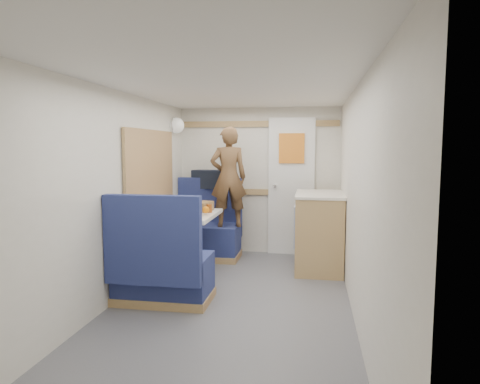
% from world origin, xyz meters
% --- Properties ---
extents(floor, '(4.50, 4.50, 0.00)m').
position_xyz_m(floor, '(0.00, 0.00, 0.00)').
color(floor, '#515156').
rests_on(floor, ground).
extents(ceiling, '(4.50, 4.50, 0.00)m').
position_xyz_m(ceiling, '(0.00, 0.00, 2.00)').
color(ceiling, silver).
rests_on(ceiling, wall_back).
extents(wall_back, '(2.20, 0.02, 2.00)m').
position_xyz_m(wall_back, '(0.00, 2.25, 1.00)').
color(wall_back, silver).
rests_on(wall_back, floor).
extents(wall_left, '(0.02, 4.50, 2.00)m').
position_xyz_m(wall_left, '(-1.10, 0.00, 1.00)').
color(wall_left, silver).
rests_on(wall_left, floor).
extents(wall_right, '(0.02, 4.50, 2.00)m').
position_xyz_m(wall_right, '(1.10, 0.00, 1.00)').
color(wall_right, silver).
rests_on(wall_right, floor).
extents(oak_trim_low, '(2.15, 0.02, 0.08)m').
position_xyz_m(oak_trim_low, '(0.00, 2.23, 0.85)').
color(oak_trim_low, olive).
rests_on(oak_trim_low, wall_back).
extents(oak_trim_high, '(2.15, 0.02, 0.08)m').
position_xyz_m(oak_trim_high, '(0.00, 2.23, 1.78)').
color(oak_trim_high, olive).
rests_on(oak_trim_high, wall_back).
extents(side_window, '(0.04, 1.30, 0.72)m').
position_xyz_m(side_window, '(-1.08, 1.00, 1.25)').
color(side_window, '#B2B99D').
rests_on(side_window, wall_left).
extents(rear_door, '(0.62, 0.12, 1.86)m').
position_xyz_m(rear_door, '(0.45, 2.22, 0.97)').
color(rear_door, white).
rests_on(rear_door, wall_back).
extents(dinette_table, '(0.62, 0.92, 0.72)m').
position_xyz_m(dinette_table, '(-0.65, 1.00, 0.57)').
color(dinette_table, white).
rests_on(dinette_table, floor).
extents(bench_far, '(0.90, 0.59, 1.05)m').
position_xyz_m(bench_far, '(-0.65, 1.86, 0.30)').
color(bench_far, navy).
rests_on(bench_far, floor).
extents(bench_near, '(0.90, 0.59, 1.05)m').
position_xyz_m(bench_near, '(-0.65, 0.14, 0.30)').
color(bench_near, navy).
rests_on(bench_near, floor).
extents(ledge, '(0.90, 0.14, 0.04)m').
position_xyz_m(ledge, '(-0.65, 2.12, 0.88)').
color(ledge, olive).
rests_on(ledge, bench_far).
extents(dome_light, '(0.20, 0.20, 0.20)m').
position_xyz_m(dome_light, '(-1.04, 1.85, 1.75)').
color(dome_light, white).
rests_on(dome_light, wall_left).
extents(galley_counter, '(0.57, 0.92, 0.92)m').
position_xyz_m(galley_counter, '(0.82, 1.55, 0.47)').
color(galley_counter, olive).
rests_on(galley_counter, floor).
extents(person, '(0.53, 0.42, 1.27)m').
position_xyz_m(person, '(-0.32, 1.73, 1.08)').
color(person, brown).
rests_on(person, bench_far).
extents(duffel_bag, '(0.57, 0.38, 0.25)m').
position_xyz_m(duffel_bag, '(-0.63, 2.12, 1.03)').
color(duffel_bag, black).
rests_on(duffel_bag, ledge).
extents(tray, '(0.31, 0.37, 0.02)m').
position_xyz_m(tray, '(-0.53, 0.64, 0.73)').
color(tray, white).
rests_on(tray, dinette_table).
extents(orange_fruit, '(0.08, 0.08, 0.08)m').
position_xyz_m(orange_fruit, '(-0.43, 0.96, 0.78)').
color(orange_fruit, orange).
rests_on(orange_fruit, tray).
extents(cheese_block, '(0.11, 0.09, 0.03)m').
position_xyz_m(cheese_block, '(-0.61, 0.64, 0.75)').
color(cheese_block, '#E4DB84').
rests_on(cheese_block, tray).
extents(wine_glass, '(0.08, 0.08, 0.17)m').
position_xyz_m(wine_glass, '(-0.65, 0.97, 0.84)').
color(wine_glass, white).
rests_on(wine_glass, dinette_table).
extents(tumbler_left, '(0.06, 0.06, 0.10)m').
position_xyz_m(tumbler_left, '(-0.78, 0.78, 0.77)').
color(tumbler_left, silver).
rests_on(tumbler_left, dinette_table).
extents(tumbler_mid, '(0.07, 0.07, 0.11)m').
position_xyz_m(tumbler_mid, '(-0.76, 1.21, 0.77)').
color(tumbler_mid, white).
rests_on(tumbler_mid, dinette_table).
extents(tumbler_right, '(0.06, 0.06, 0.10)m').
position_xyz_m(tumbler_right, '(-0.62, 1.20, 0.77)').
color(tumbler_right, white).
rests_on(tumbler_right, dinette_table).
extents(beer_glass, '(0.06, 0.06, 0.10)m').
position_xyz_m(beer_glass, '(-0.43, 1.12, 0.77)').
color(beer_glass, '#924315').
rests_on(beer_glass, dinette_table).
extents(pepper_grinder, '(0.04, 0.04, 0.10)m').
position_xyz_m(pepper_grinder, '(-0.72, 1.16, 0.77)').
color(pepper_grinder, black).
rests_on(pepper_grinder, dinette_table).
extents(salt_grinder, '(0.03, 0.03, 0.09)m').
position_xyz_m(salt_grinder, '(-0.71, 1.03, 0.76)').
color(salt_grinder, white).
rests_on(salt_grinder, dinette_table).
extents(bread_loaf, '(0.20, 0.29, 0.11)m').
position_xyz_m(bread_loaf, '(-0.52, 1.20, 0.78)').
color(bread_loaf, brown).
rests_on(bread_loaf, dinette_table).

